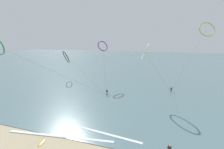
{
  "coord_description": "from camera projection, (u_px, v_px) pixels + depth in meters",
  "views": [
    {
      "loc": [
        9.69,
        -10.29,
        16.26
      ],
      "look_at": [
        0.0,
        22.6,
        8.04
      ],
      "focal_mm": 22.83,
      "sensor_mm": 36.0,
      "label": 1
    }
  ],
  "objects": [
    {
      "name": "wave_crest_near",
      "position": [
        59.0,
        136.0,
        24.68
      ],
      "size": [
        19.09,
        3.03,
        0.12
      ],
      "primitive_type": "cube",
      "rotation": [
        0.0,
        0.0,
        0.13
      ],
      "color": "white",
      "rests_on": "ground"
    },
    {
      "name": "surfboard_spare",
      "position": [
        42.0,
        143.0,
        23.17
      ],
      "size": [
        0.82,
        1.96,
        0.2
      ],
      "color": "orange",
      "rests_on": "ground"
    },
    {
      "name": "kite_charcoal",
      "position": [
        66.0,
        57.0,
        61.29
      ],
      "size": [
        26.15,
        17.08,
        11.99
      ],
      "rotation": [
        0.0,
        0.0,
        2.42
      ],
      "color": "black",
      "rests_on": "ground"
    },
    {
      "name": "kite_ivory",
      "position": [
        145.0,
        52.0,
        39.02
      ],
      "size": [
        9.59,
        9.16,
        15.62
      ],
      "rotation": [
        0.0,
        0.0,
        4.79
      ],
      "color": "silver",
      "rests_on": "ground"
    },
    {
      "name": "wave_crest_mid",
      "position": [
        110.0,
        135.0,
        25.0
      ],
      "size": [
        11.42,
        1.65,
        0.12
      ],
      "primitive_type": "cube",
      "rotation": [
        0.0,
        0.0,
        -0.1
      ],
      "color": "white",
      "rests_on": "ground"
    },
    {
      "name": "surfer_teal",
      "position": [
        107.0,
        92.0,
        43.5
      ],
      "size": [
        1.4,
        0.73,
        1.7
      ],
      "rotation": [
        0.0,
        0.0,
        3.99
      ],
      "color": "teal",
      "rests_on": "ground"
    },
    {
      "name": "kite_lime",
      "position": [
        207.0,
        29.0,
        49.41
      ],
      "size": [
        14.07,
        13.95,
        22.53
      ],
      "rotation": [
        0.0,
        0.0,
        0.27
      ],
      "color": "#8CC62D",
      "rests_on": "ground"
    },
    {
      "name": "sea_water",
      "position": [
        141.0,
        61.0,
        116.41
      ],
      "size": [
        400.0,
        200.0,
        0.08
      ],
      "primitive_type": "cube",
      "color": "slate",
      "rests_on": "ground"
    },
    {
      "name": "kite_violet",
      "position": [
        103.0,
        46.0,
        53.92
      ],
      "size": [
        8.02,
        15.17,
        16.19
      ],
      "rotation": [
        0.0,
        0.0,
        0.92
      ],
      "color": "purple",
      "rests_on": "ground"
    },
    {
      "name": "surfer_amber",
      "position": [
        171.0,
        90.0,
        45.8
      ],
      "size": [
        1.4,
        0.72,
        1.7
      ],
      "rotation": [
        0.0,
        0.0,
        2.19
      ],
      "color": "orange",
      "rests_on": "ground"
    }
  ]
}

